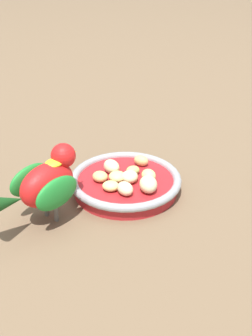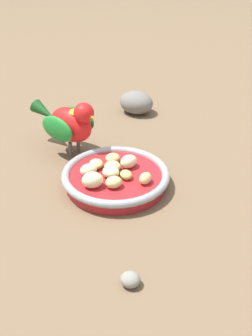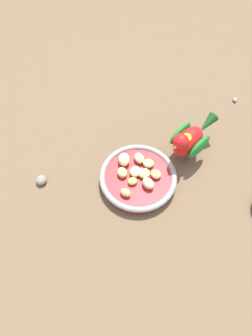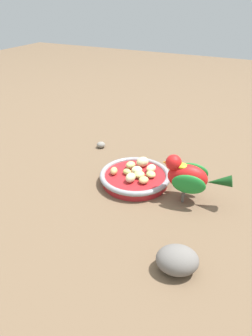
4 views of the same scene
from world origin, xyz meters
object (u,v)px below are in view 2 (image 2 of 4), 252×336
apple_piece_2 (129,175)px  apple_piece_7 (89,170)px  apple_piece_0 (96,164)px  apple_piece_9 (114,165)px  pebble_0 (130,280)px  apple_piece_3 (114,182)px  apple_piece_6 (92,180)px  feeding_bowl (116,178)px  rock_large (136,103)px  apple_piece_8 (145,178)px  parrot (70,122)px  apple_piece_1 (111,172)px  apple_piece_5 (113,158)px  apple_piece_4 (129,161)px

apple_piece_2 → apple_piece_7: bearing=-142.6°
apple_piece_0 → apple_piece_9: size_ratio=0.96×
apple_piece_9 → pebble_0: apple_piece_9 is taller
apple_piece_3 → apple_piece_6: apple_piece_6 is taller
feeding_bowl → apple_piece_9: size_ratio=6.60×
apple_piece_2 → rock_large: bearing=133.8°
apple_piece_8 → rock_large: (-0.26, 0.23, -0.01)m
apple_piece_2 → parrot: bearing=178.0°
apple_piece_1 → apple_piece_8: (0.06, 0.03, -0.00)m
apple_piece_5 → rock_large: (-0.17, 0.22, -0.01)m
apple_piece_8 → rock_large: rock_large is taller
apple_piece_2 → parrot: 0.18m
apple_piece_1 → apple_piece_2: (0.03, 0.02, -0.00)m
apple_piece_1 → apple_piece_2: apple_piece_1 is taller
apple_piece_6 → apple_piece_5: bearing=115.8°
apple_piece_5 → apple_piece_9: (0.02, -0.02, 0.00)m
parrot → apple_piece_4: bearing=-0.4°
apple_piece_6 → apple_piece_9: bearing=104.6°
apple_piece_4 → apple_piece_1: bearing=-86.5°
feeding_bowl → pebble_0: feeding_bowl is taller
apple_piece_8 → apple_piece_6: bearing=-125.1°
feeding_bowl → pebble_0: bearing=-37.0°
apple_piece_4 → apple_piece_9: (-0.01, -0.03, -0.00)m
apple_piece_1 → apple_piece_4: (-0.00, 0.05, 0.00)m
apple_piece_0 → rock_large: bearing=122.0°
apple_piece_3 → apple_piece_8: size_ratio=1.05×
apple_piece_3 → pebble_0: 0.21m
apple_piece_2 → parrot: parrot is taller
apple_piece_9 → apple_piece_6: bearing=-75.4°
apple_piece_7 → apple_piece_5: bearing=94.0°
apple_piece_5 → rock_large: size_ratio=0.35×
feeding_bowl → apple_piece_0: 0.05m
parrot → rock_large: 0.24m
apple_piece_1 → apple_piece_9: 0.03m
apple_piece_5 → apple_piece_7: (0.00, -0.06, 0.00)m
apple_piece_8 → feeding_bowl: bearing=-159.9°
apple_piece_5 → rock_large: bearing=126.9°
apple_piece_0 → parrot: 0.12m
apple_piece_3 → apple_piece_9: bearing=137.4°
apple_piece_2 → apple_piece_5: (-0.06, 0.02, 0.00)m
apple_piece_7 → feeding_bowl: bearing=48.1°
apple_piece_8 → apple_piece_7: bearing=-147.3°
apple_piece_8 → apple_piece_9: size_ratio=0.94×
apple_piece_6 → apple_piece_2: bearing=69.8°
apple_piece_1 → apple_piece_0: bearing=179.2°
apple_piece_4 → feeding_bowl: bearing=-85.2°
apple_piece_3 → apple_piece_7: (-0.06, -0.01, 0.00)m
apple_piece_5 → apple_piece_6: (0.04, -0.08, 0.01)m
apple_piece_2 → apple_piece_8: bearing=22.0°
rock_large → apple_piece_5: bearing=-53.1°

